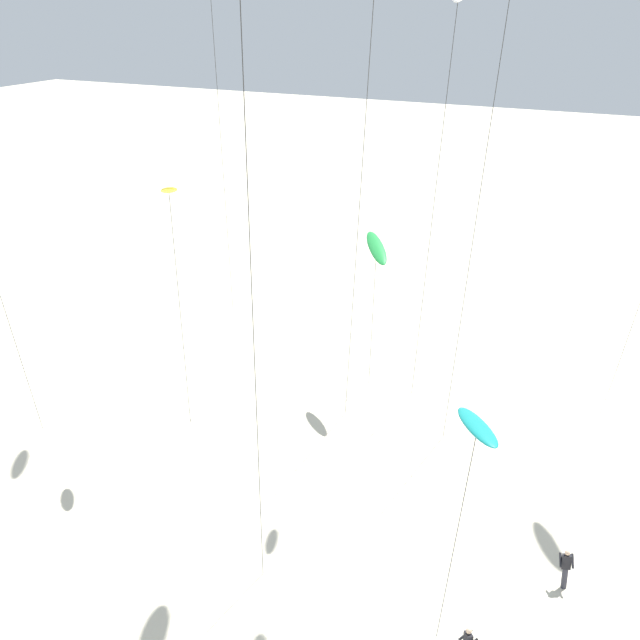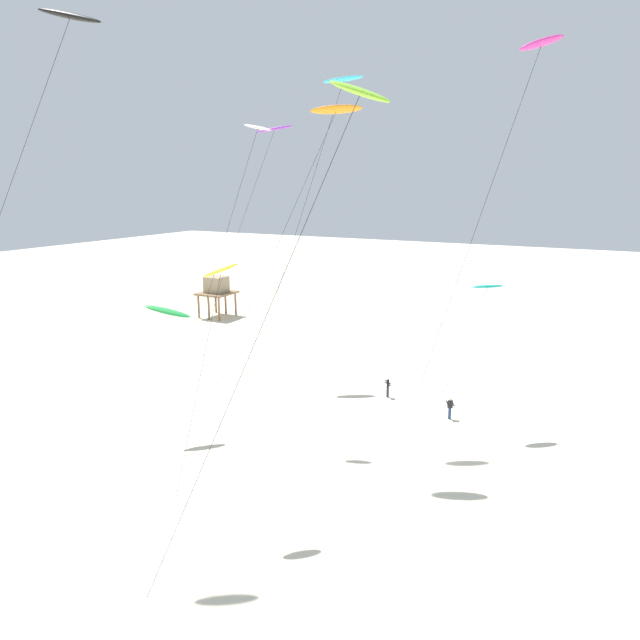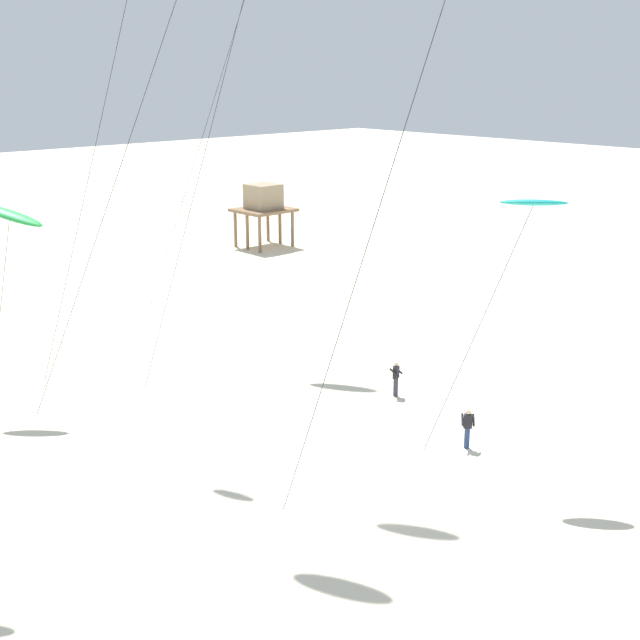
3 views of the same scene
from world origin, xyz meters
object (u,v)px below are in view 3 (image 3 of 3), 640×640
object	(u,v)px
kite_flyer_nearest	(396,378)
stilt_house	(263,202)
kite_flyer_middle	(468,427)
kite_green	(9,216)
kite_teal	(533,205)

from	to	relation	value
kite_flyer_nearest	stilt_house	world-z (taller)	stilt_house
kite_flyer_middle	kite_green	bearing A→B (deg)	121.98
kite_green	kite_flyer_middle	distance (m)	21.47
kite_flyer_middle	kite_teal	bearing A→B (deg)	-80.89
kite_teal	kite_flyer_nearest	xyz separation A→B (m)	(1.68, 7.67, -9.14)
kite_flyer_nearest	kite_flyer_middle	size ratio (longest dim) A/B	1.00
kite_green	kite_teal	bearing A→B (deg)	-60.08
kite_green	stilt_house	size ratio (longest dim) A/B	1.74
kite_flyer_middle	stilt_house	distance (m)	40.47
kite_flyer_middle	kite_flyer_nearest	bearing A→B (deg)	70.45
kite_flyer_middle	stilt_house	size ratio (longest dim) A/B	0.31
kite_green	stilt_house	xyz separation A→B (m)	(29.37, 18.73, -4.73)
kite_green	stilt_house	distance (m)	35.15
kite_flyer_middle	stilt_house	bearing A→B (deg)	62.35
kite_teal	kite_flyer_middle	distance (m)	9.37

